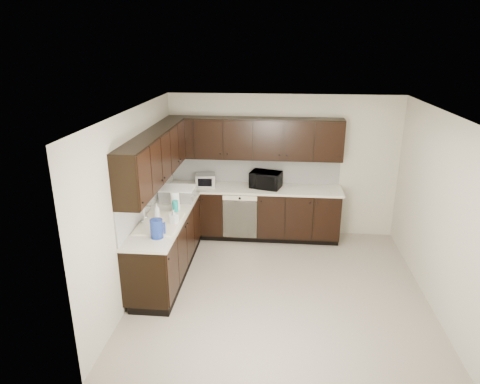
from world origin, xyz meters
name	(u,v)px	position (x,y,z in m)	size (l,w,h in m)	color
floor	(280,289)	(0.00, 0.00, 0.00)	(4.00, 4.00, 0.00)	gray
ceiling	(286,112)	(0.00, 0.00, 2.50)	(4.00, 4.00, 0.00)	white
wall_back	(282,166)	(0.00, 2.00, 1.25)	(4.00, 0.02, 2.50)	#B8B29D
wall_left	(136,202)	(-2.00, 0.00, 1.25)	(0.02, 4.00, 2.50)	#B8B29D
wall_right	(439,212)	(2.00, 0.00, 1.25)	(0.02, 4.00, 2.50)	#B8B29D
wall_front	(282,288)	(0.00, -2.00, 1.25)	(4.00, 0.02, 2.50)	#B8B29D
lower_cabinets	(220,228)	(-1.01, 1.11, 0.41)	(3.00, 2.80, 0.90)	black
countertop	(219,199)	(-1.01, 1.11, 0.92)	(3.03, 2.83, 0.04)	beige
backsplash	(208,179)	(-1.22, 1.32, 1.18)	(3.00, 2.80, 0.48)	white
upper_cabinets	(213,146)	(-1.10, 1.20, 1.77)	(3.00, 2.80, 0.70)	black
dishwasher	(240,214)	(-0.70, 1.41, 0.55)	(0.58, 0.04, 0.78)	beige
sink	(160,228)	(-1.68, -0.01, 0.88)	(0.54, 0.82, 0.42)	beige
microwave	(266,180)	(-0.28, 1.70, 1.08)	(0.51, 0.35, 0.28)	black
soap_bottle_a	(174,217)	(-1.48, 0.01, 1.04)	(0.09, 0.09, 0.20)	gray
soap_bottle_b	(157,211)	(-1.77, 0.19, 1.05)	(0.09, 0.09, 0.22)	gray
toaster_oven	(205,180)	(-1.33, 1.69, 1.05)	(0.33, 0.25, 0.21)	#B3B3B6
storage_bin	(178,194)	(-1.65, 0.95, 1.04)	(0.51, 0.38, 0.20)	white
blue_pitcher	(157,229)	(-1.59, -0.44, 1.06)	(0.17, 0.17, 0.25)	#102C97
teal_tumbler	(175,207)	(-1.56, 0.42, 1.03)	(0.09, 0.09, 0.19)	#0C8783
paper_towel_roll	(175,201)	(-1.58, 0.52, 1.08)	(0.13, 0.13, 0.29)	white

